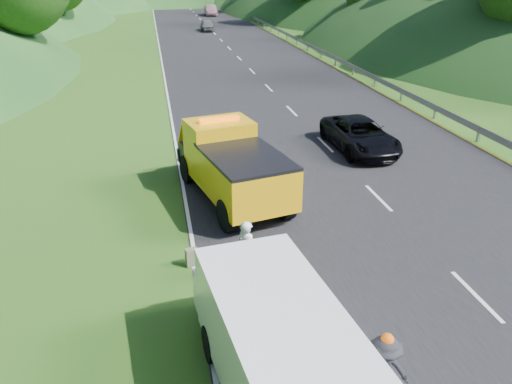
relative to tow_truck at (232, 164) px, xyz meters
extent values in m
plane|color=#38661E|center=(2.20, -5.11, -1.33)|extent=(320.00, 320.00, 0.00)
cube|color=black|center=(5.20, 34.89, -1.32)|extent=(14.00, 200.00, 0.02)
cube|color=gray|center=(12.50, 47.39, -1.33)|extent=(0.06, 140.00, 1.52)
cylinder|color=black|center=(-1.44, 1.81, -0.79)|extent=(0.60, 1.13, 1.07)
cylinder|color=black|center=(0.54, 2.25, -0.79)|extent=(0.60, 1.13, 1.07)
cylinder|color=black|center=(-0.52, -2.38, -0.79)|extent=(0.60, 1.13, 1.07)
cylinder|color=black|center=(1.47, -1.94, -0.79)|extent=(0.60, 1.13, 1.07)
cube|color=#E7A60C|center=(-0.25, 1.14, 0.23)|extent=(2.62, 2.17, 2.04)
cube|color=#E7A60C|center=(0.27, -1.21, -0.04)|extent=(3.09, 4.07, 1.39)
cube|color=black|center=(0.27, -1.21, 0.71)|extent=(3.09, 4.07, 0.11)
cube|color=black|center=(-0.53, 2.40, -0.36)|extent=(2.37, 1.72, 0.75)
cube|color=black|center=(-0.67, 3.03, -0.58)|extent=(2.24, 0.70, 0.54)
cube|color=#E7A60C|center=(-0.61, 2.76, 0.34)|extent=(2.28, 1.29, 1.17)
cube|color=orange|center=(-0.25, 1.14, 1.30)|extent=(1.52, 0.59, 0.17)
cube|color=black|center=(-0.42, 1.87, 0.60)|extent=(2.01, 0.52, 0.96)
cylinder|color=black|center=(-1.68, -7.96, -0.92)|extent=(0.40, 0.84, 0.81)
cylinder|color=black|center=(0.14, -7.75, -0.92)|extent=(0.40, 0.84, 0.81)
cube|color=silver|center=(-0.56, -9.67, 0.04)|extent=(2.68, 5.48, 1.88)
cube|color=silver|center=(-0.88, -6.90, -0.36)|extent=(2.12, 1.14, 1.02)
cube|color=black|center=(-0.86, -7.10, 0.45)|extent=(1.90, 0.56, 0.85)
imported|color=silver|center=(-0.40, -5.16, -1.33)|extent=(0.73, 0.78, 1.73)
imported|color=tan|center=(-0.22, -5.01, -1.33)|extent=(0.64, 0.61, 1.04)
cube|color=#5F5F47|center=(-1.81, -4.22, -1.05)|extent=(0.37, 0.27, 0.54)
imported|color=black|center=(6.48, 3.93, -1.33)|extent=(2.45, 5.07, 1.39)
imported|color=#505055|center=(4.63, 49.45, -1.33)|extent=(1.56, 3.88, 1.32)
imported|color=#654351|center=(7.46, 69.88, -1.33)|extent=(1.70, 4.88, 1.61)
imported|color=#A15056|center=(3.83, 91.86, -1.33)|extent=(1.82, 4.48, 1.30)
camera|label=1|loc=(-2.42, -16.28, 6.44)|focal=35.00mm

